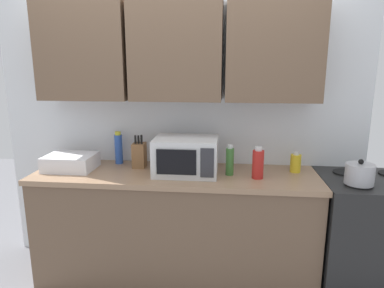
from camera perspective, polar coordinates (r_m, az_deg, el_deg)
name	(u,v)px	position (r m, az deg, el deg)	size (l,w,h in m)	color
wall_back_with_cabinets	(179,84)	(2.78, -2.26, 10.04)	(3.07, 0.38, 2.60)	white
counter_run	(176,225)	(2.84, -2.75, -13.45)	(2.20, 0.63, 0.90)	brown
stove_range	(368,236)	(3.00, 27.41, -13.48)	(0.76, 0.64, 0.91)	black
kettle	(360,174)	(2.63, 26.23, -4.52)	(0.19, 0.19, 0.18)	#B2B2B7
microwave	(186,156)	(2.61, -1.00, -1.99)	(0.48, 0.37, 0.28)	silver
dish_rack	(71,162)	(2.90, -19.60, -2.86)	(0.38, 0.30, 0.12)	silver
knife_block	(139,155)	(2.81, -8.80, -1.80)	(0.10, 0.12, 0.27)	brown
bottle_red_sauce	(258,164)	(2.55, 10.97, -3.25)	(0.08, 0.08, 0.24)	red
bottle_yellow_mustard	(296,163)	(2.78, 16.92, -3.03)	(0.08, 0.08, 0.16)	gold
bottle_green_oil	(230,161)	(2.60, 6.34, -2.84)	(0.06, 0.06, 0.23)	#386B2D
bottle_blue_cleaner	(119,148)	(2.95, -12.17, -0.71)	(0.07, 0.07, 0.28)	#2D56B7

